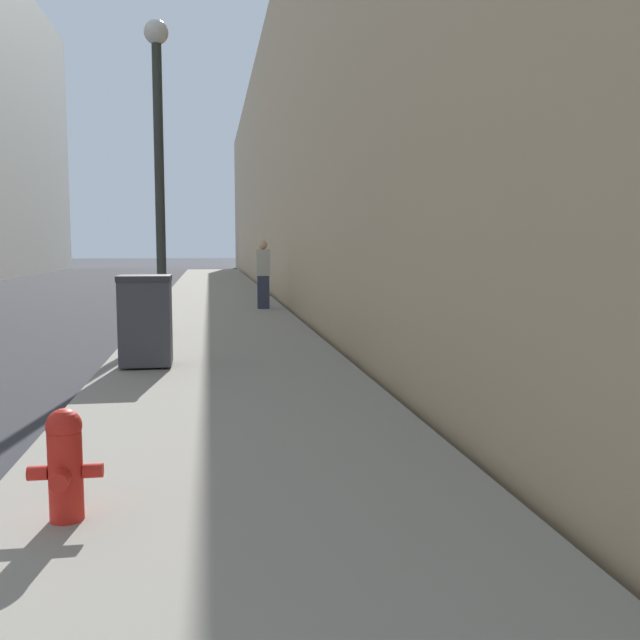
% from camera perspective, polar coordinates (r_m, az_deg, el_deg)
% --- Properties ---
extents(sidewalk_right, '(3.54, 60.00, 0.15)m').
position_cam_1_polar(sidewalk_right, '(20.95, -8.10, 1.10)').
color(sidewalk_right, gray).
rests_on(sidewalk_right, ground).
extents(building_right_stone, '(12.00, 60.00, 10.01)m').
position_cam_1_polar(building_right_stone, '(30.16, 7.02, 11.98)').
color(building_right_stone, tan).
rests_on(building_right_stone, ground).
extents(fire_hydrant, '(0.45, 0.33, 0.70)m').
position_cam_1_polar(fire_hydrant, '(4.73, -19.73, -10.66)').
color(fire_hydrant, red).
rests_on(fire_hydrant, sidewalk_right).
extents(trash_bin, '(0.72, 0.67, 1.28)m').
position_cam_1_polar(trash_bin, '(10.23, -13.78, -0.00)').
color(trash_bin, '#3D3D42').
rests_on(trash_bin, sidewalk_right).
extents(lamppost, '(0.45, 0.45, 5.81)m').
position_cam_1_polar(lamppost, '(13.97, -12.76, 12.67)').
color(lamppost, '#2D332D').
rests_on(lamppost, sidewalk_right).
extents(pedestrian_on_sidewalk, '(0.37, 0.24, 1.82)m').
position_cam_1_polar(pedestrian_on_sidewalk, '(19.14, -4.57, 3.64)').
color(pedestrian_on_sidewalk, '#2D3347').
rests_on(pedestrian_on_sidewalk, sidewalk_right).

